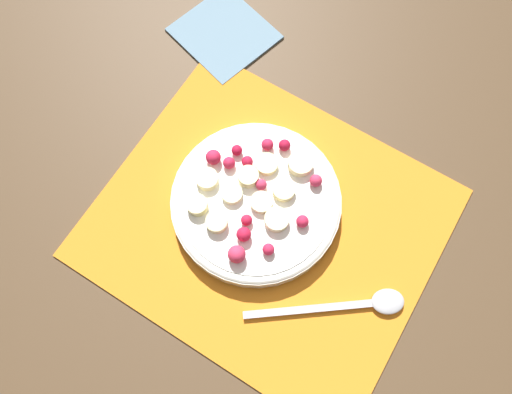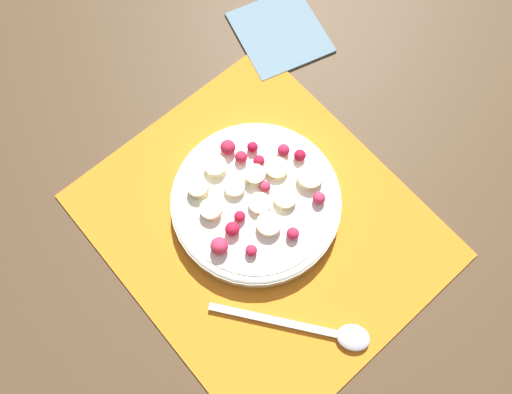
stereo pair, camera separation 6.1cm
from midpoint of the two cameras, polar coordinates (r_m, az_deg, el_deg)
name	(u,v)px [view 2 (the right image)]	position (r m, az deg, el deg)	size (l,w,h in m)	color
ground_plane	(262,225)	(0.64, 3.38, -3.66)	(3.00, 3.00, 0.00)	#4C3823
placemat	(262,225)	(0.64, 3.40, -3.59)	(0.41, 0.36, 0.01)	orange
fruit_bowl	(256,201)	(0.63, 2.74, -0.82)	(0.21, 0.21, 0.05)	silver
spoon	(324,331)	(0.62, 10.64, -15.25)	(0.17, 0.13, 0.01)	#B2B2B7
napkin	(280,32)	(0.77, 5.12, 18.04)	(0.16, 0.15, 0.01)	slate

